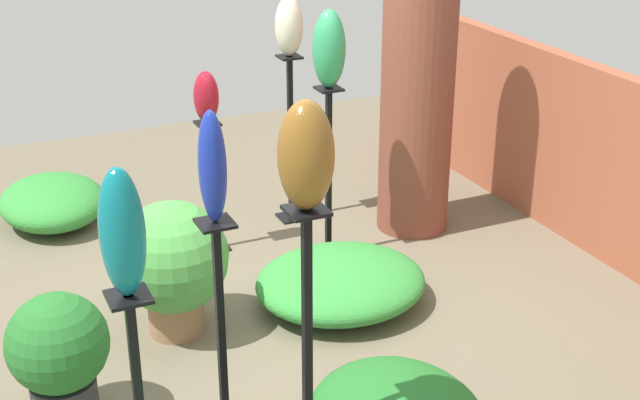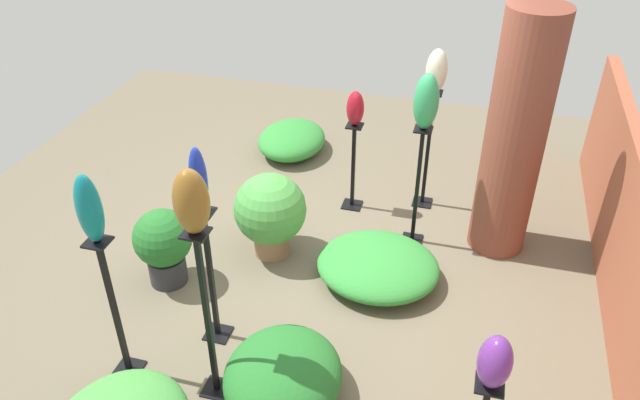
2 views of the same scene
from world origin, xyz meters
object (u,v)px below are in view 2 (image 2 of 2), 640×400
object	(u,v)px
potted_plant_back_center	(163,244)
art_vase_bronze	(191,202)
pedestal_cobalt	(212,282)
art_vase_teal	(89,209)
art_vase_cobalt	(199,180)
pedestal_bronze	(208,324)
pedestal_teal	(116,315)
art_vase_violet	(495,362)
pedestal_jade	(417,192)
potted_plant_mid_left	(270,212)
art_vase_ruby	(355,108)
pedestal_ivory	(427,155)
art_vase_jade	(426,102)
brick_pillar	(515,138)
art_vase_ivory	(437,71)
pedestal_ruby	(353,171)

from	to	relation	value
potted_plant_back_center	art_vase_bronze	bearing A→B (deg)	41.45
pedestal_cobalt	art_vase_teal	world-z (taller)	art_vase_teal
art_vase_cobalt	art_vase_teal	xyz separation A→B (m)	(0.52, -0.51, 0.01)
pedestal_bronze	potted_plant_back_center	size ratio (longest dim) A/B	1.98
pedestal_teal	art_vase_teal	xyz separation A→B (m)	(0.00, 0.00, 0.92)
art_vase_violet	art_vase_bronze	bearing A→B (deg)	-99.58
pedestal_jade	art_vase_cobalt	size ratio (longest dim) A/B	2.37
pedestal_teal	art_vase_teal	distance (m)	0.92
potted_plant_mid_left	pedestal_teal	bearing A→B (deg)	-19.54
art_vase_cobalt	art_vase_teal	distance (m)	0.73
art_vase_ruby	art_vase_bronze	size ratio (longest dim) A/B	0.80
pedestal_ivory	art_vase_jade	size ratio (longest dim) A/B	2.49
pedestal_jade	potted_plant_back_center	distance (m)	2.34
art_vase_jade	potted_plant_back_center	world-z (taller)	art_vase_jade
pedestal_jade	pedestal_teal	distance (m)	2.86
pedestal_jade	art_vase_violet	distance (m)	2.67
brick_pillar	art_vase_ivory	bearing A→B (deg)	-122.94
brick_pillar	art_vase_cobalt	world-z (taller)	brick_pillar
art_vase_cobalt	art_vase_teal	world-z (taller)	art_vase_teal
pedestal_jade	art_vase_ruby	size ratio (longest dim) A/B	3.45
pedestal_jade	art_vase_jade	size ratio (longest dim) A/B	2.38
art_vase_violet	art_vase_bronze	world-z (taller)	art_vase_bronze
pedestal_teal	potted_plant_back_center	world-z (taller)	pedestal_teal
pedestal_ruby	art_vase_ivory	xyz separation A→B (m)	(-0.25, 0.71, 1.06)
art_vase_bronze	brick_pillar	bearing A→B (deg)	141.17
art_vase_bronze	art_vase_teal	bearing A→B (deg)	-89.67
pedestal_ivory	art_vase_violet	size ratio (longest dim) A/B	3.71
pedestal_ruby	potted_plant_mid_left	distance (m)	1.12
art_vase_ivory	art_vase_violet	distance (m)	3.27
pedestal_teal	art_vase_ruby	bearing A→B (deg)	156.50
potted_plant_back_center	art_vase_cobalt	bearing A→B (deg)	53.85
pedestal_ivory	potted_plant_back_center	bearing A→B (deg)	-47.60
pedestal_bronze	art_vase_ruby	bearing A→B (deg)	170.94
potted_plant_mid_left	art_vase_ivory	bearing A→B (deg)	133.97
pedestal_ivory	potted_plant_mid_left	world-z (taller)	pedestal_ivory
pedestal_teal	art_vase_jade	size ratio (longest dim) A/B	2.40
pedestal_cobalt	pedestal_ivory	bearing A→B (deg)	150.27
pedestal_ruby	potted_plant_back_center	bearing A→B (deg)	-39.39
pedestal_jade	potted_plant_back_center	bearing A→B (deg)	-59.96
pedestal_jade	potted_plant_mid_left	bearing A→B (deg)	-66.83
art_vase_teal	potted_plant_back_center	distance (m)	1.49
pedestal_ruby	art_vase_ruby	distance (m)	0.70
brick_pillar	potted_plant_back_center	distance (m)	3.20
art_vase_ivory	art_vase_violet	xyz separation A→B (m)	(3.18, 0.71, -0.31)
pedestal_bronze	potted_plant_mid_left	size ratio (longest dim) A/B	1.74
art_vase_cobalt	art_vase_bronze	distance (m)	0.59
pedestal_ivory	art_vase_teal	bearing A→B (deg)	-32.82
art_vase_bronze	potted_plant_mid_left	bearing A→B (deg)	-175.22
pedestal_ivory	pedestal_teal	xyz separation A→B (m)	(2.87, -1.85, -0.02)
art_vase_jade	pedestal_cobalt	bearing A→B (deg)	-38.68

